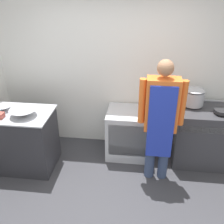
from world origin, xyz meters
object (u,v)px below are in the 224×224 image
at_px(person_cook, 161,116).
at_px(plastic_tub, 0,116).
at_px(saute_pan, 222,111).
at_px(fridge_unit, 129,133).
at_px(stove, 202,135).
at_px(mixing_bowl, 23,113).
at_px(stock_pot, 194,96).

xyz_separation_m(person_cook, plastic_tub, (-2.21, -0.13, -0.06)).
bearing_deg(saute_pan, fridge_unit, 173.27).
bearing_deg(saute_pan, person_cook, -156.91).
relative_size(stove, saute_pan, 4.18).
bearing_deg(plastic_tub, mixing_bowl, 18.00).
height_order(stock_pot, saute_pan, stock_pot).
height_order(stove, saute_pan, saute_pan).
bearing_deg(mixing_bowl, person_cook, 1.03).
distance_m(stove, person_cook, 1.03).
distance_m(stock_pot, saute_pan, 0.45).
distance_m(stove, plastic_tub, 3.02).
xyz_separation_m(mixing_bowl, saute_pan, (2.79, 0.41, -0.02)).
xyz_separation_m(stove, saute_pan, (0.18, -0.11, 0.50)).
bearing_deg(plastic_tub, stove, 12.05).
bearing_deg(mixing_bowl, saute_pan, 8.40).
bearing_deg(plastic_tub, stock_pot, 15.18).
xyz_separation_m(fridge_unit, plastic_tub, (-1.77, -0.67, 0.57)).
height_order(mixing_bowl, saute_pan, mixing_bowl).
relative_size(fridge_unit, plastic_tub, 7.42).
distance_m(stove, mixing_bowl, 2.72).
height_order(fridge_unit, saute_pan, saute_pan).
relative_size(fridge_unit, mixing_bowl, 2.08).
bearing_deg(stock_pot, fridge_unit, -175.72).
bearing_deg(stock_pot, stove, -30.04).
distance_m(person_cook, plastic_tub, 2.21).
relative_size(stove, person_cook, 0.52).
distance_m(plastic_tub, stock_pot, 2.82).
bearing_deg(saute_pan, plastic_tub, -170.64).
relative_size(person_cook, saute_pan, 8.03).
bearing_deg(fridge_unit, stove, -2.18).
height_order(person_cook, stock_pot, person_cook).
xyz_separation_m(stove, person_cook, (-0.71, -0.49, 0.56)).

